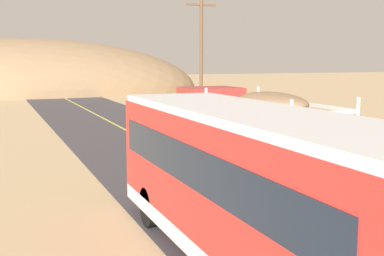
% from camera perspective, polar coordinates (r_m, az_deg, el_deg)
% --- Properties ---
extents(ground_plane, '(240.00, 240.00, 0.00)m').
position_cam_1_polar(ground_plane, '(12.24, 17.41, -12.71)').
color(ground_plane, tan).
extents(road_surface, '(8.00, 120.00, 0.02)m').
position_cam_1_polar(road_surface, '(12.24, 17.41, -12.67)').
color(road_surface, '#423F44').
rests_on(road_surface, ground).
extents(road_centre_line, '(0.16, 117.60, 0.00)m').
position_cam_1_polar(road_centre_line, '(12.23, 17.42, -12.62)').
color(road_centre_line, '#D8CC4C').
rests_on(road_centre_line, road_surface).
extents(livestock_truck, '(2.53, 9.70, 3.02)m').
position_cam_1_polar(livestock_truck, '(21.25, 4.42, 1.20)').
color(livestock_truck, '#B2332D').
rests_on(livestock_truck, road_surface).
extents(bus, '(2.54, 10.00, 3.21)m').
position_cam_1_polar(bus, '(10.15, 6.69, -6.32)').
color(bus, red).
rests_on(bus, road_surface).
extents(power_pole_mid, '(2.20, 0.24, 8.57)m').
position_cam_1_polar(power_pole_mid, '(36.81, 1.03, 8.34)').
color(power_pole_mid, brown).
rests_on(power_pole_mid, ground).
extents(distant_hill, '(43.85, 21.46, 13.30)m').
position_cam_1_polar(distant_hill, '(66.04, -17.97, 3.73)').
color(distant_hill, '#957553').
rests_on(distant_hill, ground).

